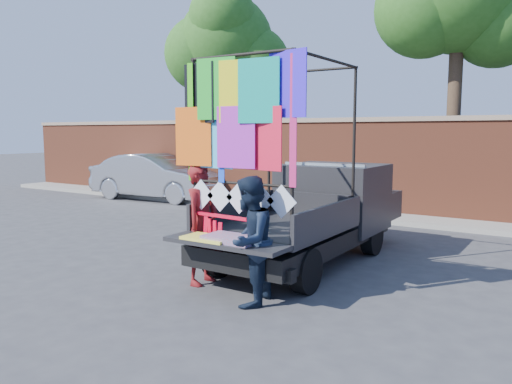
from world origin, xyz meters
The scene contains 9 objects.
ground centered at (0.00, 0.00, 0.00)m, with size 90.00×90.00×0.00m, color #38383A.
brick_wall centered at (0.00, 7.00, 1.33)m, with size 30.00×0.45×2.61m.
curb centered at (0.00, 6.30, 0.06)m, with size 30.00×1.20×0.12m, color gray.
tree_left centered at (-6.48, 8.12, 5.12)m, with size 4.20×3.30×7.05m.
pickup_truck centered at (0.06, 2.07, 0.82)m, with size 2.05×5.15×3.24m.
sedan centered at (-7.76, 6.01, 0.75)m, with size 1.59×4.57×1.51m, color #B6B9BE.
woman centered at (-0.68, -0.36, 0.89)m, with size 0.65×0.42×1.77m, color maroon.
man centered at (0.41, -0.75, 0.83)m, with size 0.81×0.63×1.67m, color #141F32.
streamer_bundle centered at (-0.24, -0.57, 0.88)m, with size 0.98×0.13×0.67m.
Camera 1 is at (3.87, -5.94, 2.22)m, focal length 35.00 mm.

